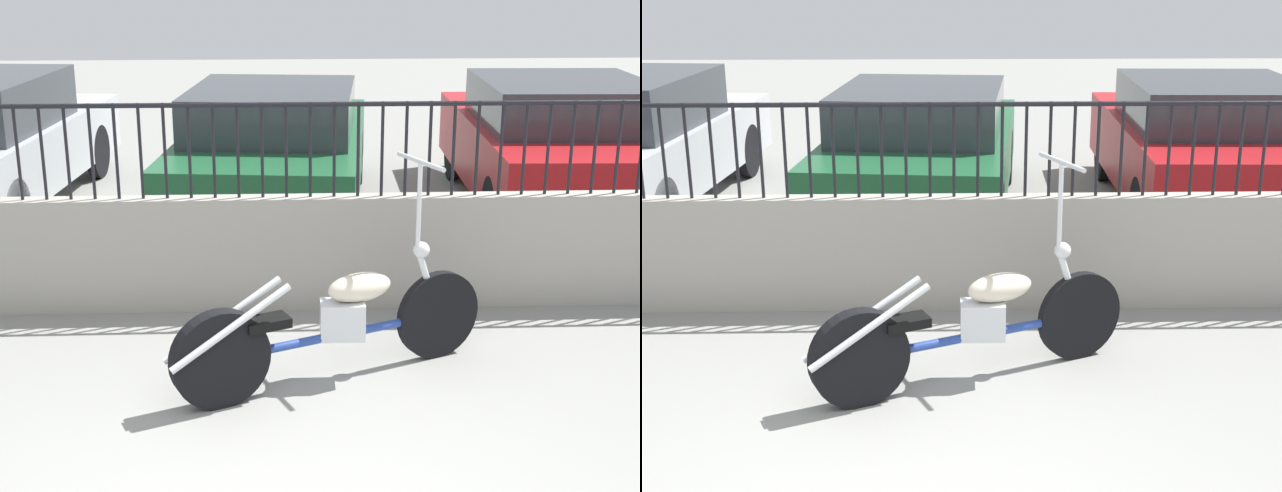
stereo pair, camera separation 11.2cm
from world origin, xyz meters
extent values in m
cube|color=#9E998E|center=(0.00, 3.15, 0.44)|extent=(10.06, 0.18, 0.88)
cylinder|color=black|center=(-1.76, 3.15, 1.23)|extent=(0.02, 0.02, 0.70)
cylinder|color=black|center=(-1.59, 3.15, 1.23)|extent=(0.02, 0.02, 0.70)
cylinder|color=black|center=(-1.41, 3.15, 1.23)|extent=(0.02, 0.02, 0.70)
cylinder|color=black|center=(-1.24, 3.15, 1.23)|extent=(0.02, 0.02, 0.70)
cylinder|color=black|center=(-1.06, 3.15, 1.23)|extent=(0.02, 0.02, 0.70)
cylinder|color=black|center=(-0.88, 3.15, 1.23)|extent=(0.02, 0.02, 0.70)
cylinder|color=black|center=(-0.71, 3.15, 1.23)|extent=(0.02, 0.02, 0.70)
cylinder|color=black|center=(-0.53, 3.15, 1.23)|extent=(0.02, 0.02, 0.70)
cylinder|color=black|center=(-0.35, 3.15, 1.23)|extent=(0.02, 0.02, 0.70)
cylinder|color=black|center=(-0.18, 3.15, 1.23)|extent=(0.02, 0.02, 0.70)
cylinder|color=black|center=(0.00, 3.15, 1.23)|extent=(0.02, 0.02, 0.70)
cylinder|color=black|center=(0.18, 3.15, 1.23)|extent=(0.02, 0.02, 0.70)
cylinder|color=black|center=(0.35, 3.15, 1.23)|extent=(0.02, 0.02, 0.70)
cylinder|color=black|center=(0.53, 3.15, 1.23)|extent=(0.02, 0.02, 0.70)
cylinder|color=black|center=(0.71, 3.15, 1.23)|extent=(0.02, 0.02, 0.70)
cylinder|color=black|center=(0.88, 3.15, 1.23)|extent=(0.02, 0.02, 0.70)
cylinder|color=black|center=(1.06, 3.15, 1.23)|extent=(0.02, 0.02, 0.70)
cylinder|color=black|center=(1.24, 3.15, 1.23)|extent=(0.02, 0.02, 0.70)
cylinder|color=black|center=(1.41, 3.15, 1.23)|extent=(0.02, 0.02, 0.70)
cylinder|color=black|center=(1.59, 3.15, 1.23)|extent=(0.02, 0.02, 0.70)
cylinder|color=black|center=(1.76, 3.15, 1.23)|extent=(0.02, 0.02, 0.70)
cylinder|color=black|center=(1.94, 3.15, 1.23)|extent=(0.02, 0.02, 0.70)
cylinder|color=black|center=(2.12, 3.15, 1.23)|extent=(0.02, 0.02, 0.70)
cylinder|color=black|center=(2.29, 3.15, 1.23)|extent=(0.02, 0.02, 0.70)
cylinder|color=black|center=(2.47, 3.15, 1.23)|extent=(0.02, 0.02, 0.70)
cylinder|color=black|center=(2.65, 3.15, 1.23)|extent=(0.02, 0.02, 0.70)
cylinder|color=black|center=(0.00, 3.15, 1.57)|extent=(10.06, 0.04, 0.04)
cylinder|color=black|center=(1.17, 2.21, 0.30)|extent=(0.58, 0.31, 0.60)
cylinder|color=black|center=(-0.24, 1.58, 0.30)|extent=(0.61, 0.35, 0.62)
cylinder|color=navy|center=(0.47, 1.90, 0.30)|extent=(1.32, 0.63, 0.06)
cube|color=silver|center=(0.51, 1.92, 0.40)|extent=(0.28, 0.18, 0.24)
ellipsoid|color=beige|center=(0.62, 1.96, 0.60)|extent=(0.48, 0.36, 0.18)
cube|color=black|center=(0.04, 1.70, 0.48)|extent=(0.32, 0.26, 0.06)
cylinder|color=silver|center=(1.09, 2.17, 0.55)|extent=(0.22, 0.13, 0.51)
sphere|color=silver|center=(1.04, 2.15, 0.78)|extent=(0.11, 0.11, 0.11)
cylinder|color=silver|center=(1.01, 2.13, 1.08)|extent=(0.03, 0.03, 0.57)
cylinder|color=silver|center=(1.01, 2.13, 1.37)|extent=(0.24, 0.49, 0.03)
cylinder|color=silver|center=(-0.16, 1.54, 0.52)|extent=(0.72, 0.35, 0.44)
cylinder|color=silver|center=(-0.22, 1.67, 0.52)|extent=(0.72, 0.35, 0.44)
cylinder|color=black|center=(-2.08, 7.42, 0.32)|extent=(0.17, 0.65, 0.64)
cylinder|color=black|center=(-2.34, 4.76, 0.32)|extent=(0.17, 0.65, 0.64)
cylinder|color=black|center=(-0.61, 7.19, 0.32)|extent=(0.18, 0.65, 0.64)
cylinder|color=black|center=(1.04, 7.01, 0.32)|extent=(0.18, 0.65, 0.64)
cylinder|color=black|center=(-0.88, 4.71, 0.32)|extent=(0.18, 0.65, 0.64)
cylinder|color=black|center=(0.77, 4.53, 0.32)|extent=(0.18, 0.65, 0.64)
cube|color=#1E5933|center=(0.08, 5.86, 0.56)|extent=(2.20, 4.20, 0.63)
cube|color=#2D3338|center=(0.06, 5.66, 1.10)|extent=(1.79, 2.10, 0.46)
cylinder|color=black|center=(2.19, 7.15, 0.32)|extent=(0.13, 0.64, 0.64)
cylinder|color=black|center=(3.93, 7.10, 0.32)|extent=(0.13, 0.64, 0.64)
cylinder|color=black|center=(2.11, 4.66, 0.32)|extent=(0.13, 0.64, 0.64)
cube|color=#AD191E|center=(3.02, 5.88, 0.59)|extent=(1.98, 4.08, 0.70)
cube|color=#2D3338|center=(3.02, 5.68, 1.16)|extent=(1.73, 1.98, 0.45)
camera|label=1|loc=(0.15, -3.26, 2.60)|focal=50.00mm
camera|label=2|loc=(0.26, -3.26, 2.60)|focal=50.00mm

